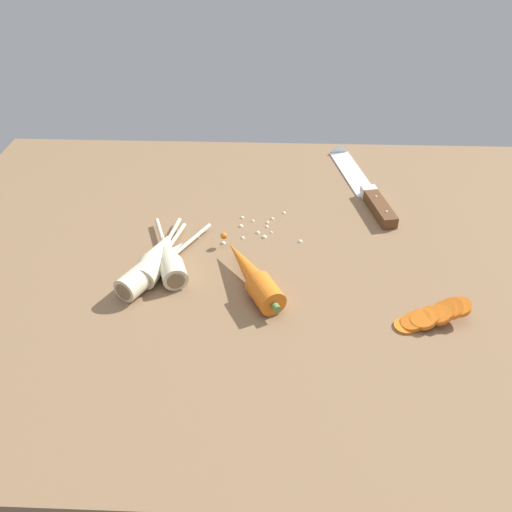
# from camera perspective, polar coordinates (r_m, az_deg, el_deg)

# --- Properties ---
(ground_plane) EXTENTS (1.20, 0.90, 0.04)m
(ground_plane) POSITION_cam_1_polar(r_m,az_deg,el_deg) (0.93, 0.05, -0.99)
(ground_plane) COLOR brown
(chefs_knife) EXTENTS (0.11, 0.35, 0.04)m
(chefs_knife) POSITION_cam_1_polar(r_m,az_deg,el_deg) (1.15, 10.85, 7.91)
(chefs_knife) COLOR silver
(chefs_knife) RESTS_ON ground_plane
(whole_carrot) EXTENTS (0.11, 0.19, 0.04)m
(whole_carrot) POSITION_cam_1_polar(r_m,az_deg,el_deg) (0.84, -0.42, -2.01)
(whole_carrot) COLOR orange
(whole_carrot) RESTS_ON ground_plane
(parsnip_front) EXTENTS (0.06, 0.19, 0.04)m
(parsnip_front) POSITION_cam_1_polar(r_m,az_deg,el_deg) (0.90, -10.54, -0.03)
(parsnip_front) COLOR beige
(parsnip_front) RESTS_ON ground_plane
(parsnip_mid_left) EXTENTS (0.06, 0.18, 0.04)m
(parsnip_mid_left) POSITION_cam_1_polar(r_m,az_deg,el_deg) (0.89, -10.43, -0.32)
(parsnip_mid_left) COLOR beige
(parsnip_mid_left) RESTS_ON ground_plane
(parsnip_mid_right) EXTENTS (0.13, 0.21, 0.04)m
(parsnip_mid_right) POSITION_cam_1_polar(r_m,az_deg,el_deg) (0.88, -10.70, -1.06)
(parsnip_mid_right) COLOR beige
(parsnip_mid_right) RESTS_ON ground_plane
(parsnip_back) EXTENTS (0.09, 0.19, 0.04)m
(parsnip_back) POSITION_cam_1_polar(r_m,az_deg,el_deg) (0.89, -9.22, -0.16)
(parsnip_back) COLOR beige
(parsnip_back) RESTS_ON ground_plane
(carrot_slice_stack) EXTENTS (0.11, 0.05, 0.04)m
(carrot_slice_stack) POSITION_cam_1_polar(r_m,az_deg,el_deg) (0.82, 18.19, -6.03)
(carrot_slice_stack) COLOR orange
(carrot_slice_stack) RESTS_ON ground_plane
(mince_crumbs) EXTENTS (0.19, 0.11, 0.01)m
(mince_crumbs) POSITION_cam_1_polar(r_m,az_deg,el_deg) (0.98, -0.04, 2.87)
(mince_crumbs) COLOR silver
(mince_crumbs) RESTS_ON ground_plane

